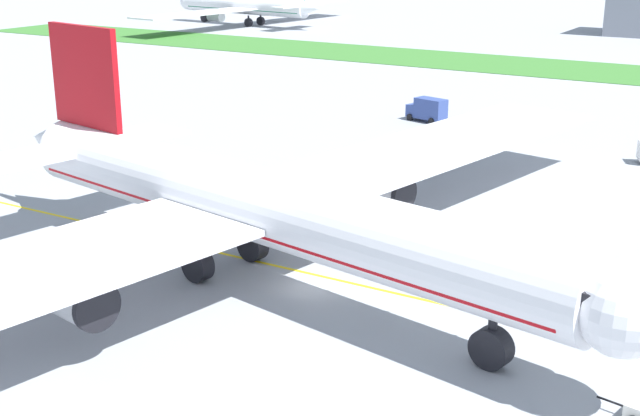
% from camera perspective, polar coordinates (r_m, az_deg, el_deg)
% --- Properties ---
extents(ground_plane, '(600.00, 600.00, 0.00)m').
position_cam_1_polar(ground_plane, '(61.29, -0.70, -5.38)').
color(ground_plane, '#9399A0').
rests_on(ground_plane, ground).
extents(apron_taxi_line, '(280.00, 0.36, 0.01)m').
position_cam_1_polar(apron_taxi_line, '(63.13, 0.41, -4.66)').
color(apron_taxi_line, yellow).
rests_on(apron_taxi_line, ground).
extents(grass_median_strip, '(320.00, 24.00, 0.10)m').
position_cam_1_polar(grass_median_strip, '(164.78, 20.49, 8.35)').
color(grass_median_strip, '#38722D').
rests_on(grass_median_strip, ground).
extents(airliner_foreground, '(58.26, 94.89, 17.07)m').
position_cam_1_polar(airliner_foreground, '(60.80, -4.54, 0.20)').
color(airliner_foreground, white).
rests_on(airliner_foreground, ground).
extents(ground_crew_wingwalker_port, '(0.40, 0.49, 1.57)m').
position_cam_1_polar(ground_crew_wingwalker_port, '(63.30, -14.41, -4.26)').
color(ground_crew_wingwalker_port, black).
rests_on(ground_crew_wingwalker_port, ground).
extents(service_truck_catering_van, '(5.97, 3.54, 3.21)m').
position_cam_1_polar(service_truck_catering_van, '(116.12, 7.22, 6.57)').
color(service_truck_catering_van, '#33478C').
rests_on(service_truck_catering_van, ground).
extents(parked_airliner_far_left, '(49.95, 80.24, 15.43)m').
position_cam_1_polar(parked_airliner_far_left, '(240.87, -4.88, 13.32)').
color(parked_airliner_far_left, white).
rests_on(parked_airliner_far_left, ground).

